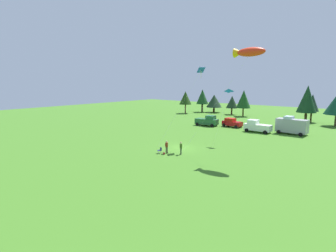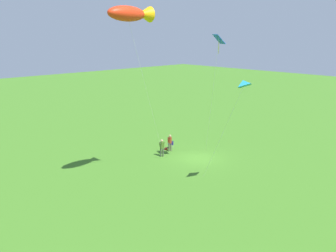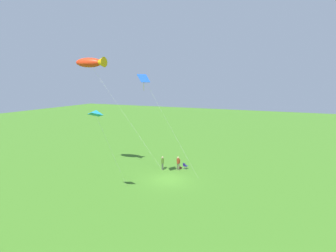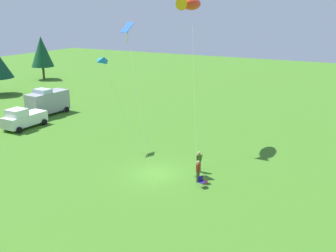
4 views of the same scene
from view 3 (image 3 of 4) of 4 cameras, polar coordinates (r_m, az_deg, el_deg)
name	(u,v)px [view 3 (image 3 of 4)]	position (r m, az deg, el deg)	size (l,w,h in m)	color
ground_plane	(169,180)	(30.56, 0.13, -11.60)	(160.00, 160.00, 0.00)	#3D7420
person_kite_flyer	(163,162)	(33.48, -1.20, -7.83)	(0.51, 0.51, 1.74)	#3E4837
folding_chair	(185,166)	(33.89, 3.71, -8.58)	(0.64, 0.64, 0.82)	navy
person_spectator	(178,162)	(33.44, 2.24, -7.86)	(0.54, 0.38, 1.74)	#50543C
backpack_on_grass	(180,168)	(34.25, 2.61, -9.03)	(0.32, 0.22, 0.22)	red
kite_large_fish	(92,63)	(32.14, -16.28, 13.13)	(9.16, 4.98, 13.82)	red
kite_diamond_blue	(145,81)	(26.21, -4.98, 9.63)	(4.91, 5.52, 11.79)	blue
kite_delta_teal	(96,113)	(24.14, -15.33, 2.83)	(1.31, 4.39, 8.73)	teal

